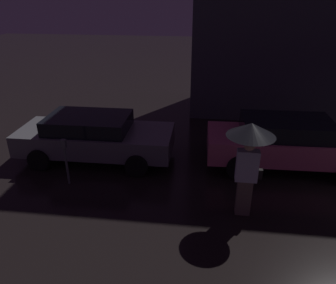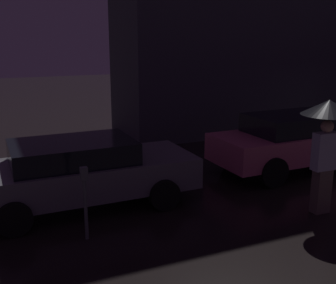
# 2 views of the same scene
# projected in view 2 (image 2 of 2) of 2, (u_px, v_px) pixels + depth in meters

# --- Properties ---
(parked_car_grey) EXTENTS (4.51, 1.95, 1.35)m
(parked_car_grey) POSITION_uv_depth(u_px,v_px,m) (81.00, 171.00, 8.36)
(parked_car_grey) COLOR slate
(parked_car_grey) RESTS_ON ground
(parked_car_pink) EXTENTS (4.64, 1.88, 1.45)m
(parked_car_pink) POSITION_uv_depth(u_px,v_px,m) (299.00, 140.00, 10.65)
(parked_car_pink) COLOR #DB6684
(parked_car_pink) RESTS_ON ground
(pedestrian_with_umbrella) EXTENTS (1.01, 1.01, 2.20)m
(pedestrian_with_umbrella) POSITION_uv_depth(u_px,v_px,m) (327.00, 128.00, 7.80)
(pedestrian_with_umbrella) COLOR #66564C
(pedestrian_with_umbrella) RESTS_ON ground
(parking_meter) EXTENTS (0.12, 0.10, 1.27)m
(parking_meter) POSITION_uv_depth(u_px,v_px,m) (85.00, 195.00, 6.93)
(parking_meter) COLOR #4C5154
(parking_meter) RESTS_ON ground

